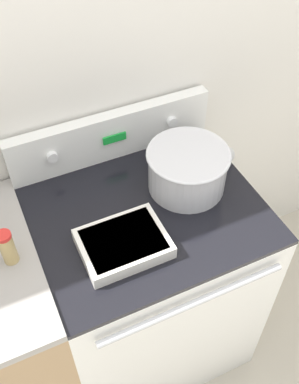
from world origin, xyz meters
TOP-DOWN VIEW (x-y plane):
  - kitchen_wall at (0.00, 0.70)m, footprint 8.00×0.05m
  - stove_range at (0.00, 0.33)m, footprint 0.78×0.70m
  - control_panel at (0.00, 0.64)m, footprint 0.78×0.07m
  - mixing_bowl at (0.18, 0.37)m, footprint 0.29×0.29m
  - casserole_dish at (-0.13, 0.21)m, footprint 0.27×0.21m
  - ladle at (0.38, 0.44)m, footprint 0.06×0.26m
  - spice_jar_red_cap at (-0.47, 0.31)m, footprint 0.05×0.05m

SIDE VIEW (x-z plane):
  - stove_range at x=0.00m, z-range 0.00..0.95m
  - ladle at x=0.38m, z-range 0.95..1.01m
  - casserole_dish at x=-0.13m, z-range 0.96..1.00m
  - spice_jar_red_cap at x=-0.47m, z-range 0.97..1.09m
  - mixing_bowl at x=0.18m, z-range 0.96..1.12m
  - control_panel at x=0.00m, z-range 0.95..1.14m
  - kitchen_wall at x=0.00m, z-range 0.00..2.50m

